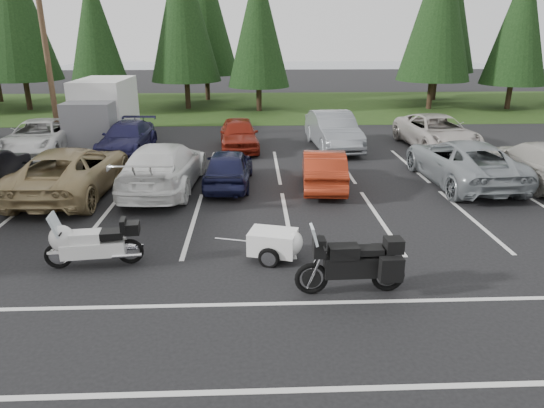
{
  "coord_description": "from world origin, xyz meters",
  "views": [
    {
      "loc": [
        -0.46,
        -11.97,
        5.16
      ],
      "look_at": [
        -0.0,
        -0.5,
        1.06
      ],
      "focal_mm": 32.0,
      "sensor_mm": 36.0,
      "label": 1
    }
  ],
  "objects": [
    {
      "name": "conifer_4",
      "position": [
        -5.0,
        22.9,
        6.53
      ],
      "size": [
        4.8,
        4.8,
        11.17
      ],
      "color": "#332316",
      "rests_on": "ground"
    },
    {
      "name": "conifer_5",
      "position": [
        0.0,
        21.6,
        5.63
      ],
      "size": [
        4.14,
        4.14,
        9.63
      ],
      "color": "#332316",
      "rests_on": "ground"
    },
    {
      "name": "conifer_2",
      "position": [
        -16.0,
        22.8,
        6.95
      ],
      "size": [
        5.1,
        5.1,
        11.89
      ],
      "color": "#332316",
      "rests_on": "ground"
    },
    {
      "name": "car_near_3",
      "position": [
        -3.52,
        4.19,
        0.81
      ],
      "size": [
        2.62,
        5.69,
        1.61
      ],
      "primitive_type": "imported",
      "rotation": [
        0.0,
        0.0,
        3.08
      ],
      "color": "white",
      "rests_on": "ground"
    },
    {
      "name": "car_near_7",
      "position": [
        9.66,
        4.34,
        0.76
      ],
      "size": [
        2.49,
        5.35,
        1.51
      ],
      "primitive_type": "imported",
      "rotation": [
        0.0,
        0.0,
        3.21
      ],
      "color": "#B3AEA4",
      "rests_on": "ground"
    },
    {
      "name": "car_far_2",
      "position": [
        -1.1,
        10.09,
        0.71
      ],
      "size": [
        1.97,
        4.3,
        1.43
      ],
      "primitive_type": "imported",
      "rotation": [
        0.0,
        0.0,
        0.07
      ],
      "color": "maroon",
      "rests_on": "ground"
    },
    {
      "name": "box_truck",
      "position": [
        -8.0,
        12.5,
        1.45
      ],
      "size": [
        2.4,
        5.6,
        2.9
      ],
      "primitive_type": null,
      "color": "silver",
      "rests_on": "ground"
    },
    {
      "name": "car_near_4",
      "position": [
        -1.33,
        4.48,
        0.67
      ],
      "size": [
        1.76,
        3.98,
        1.33
      ],
      "primitive_type": "imported",
      "rotation": [
        0.0,
        0.0,
        3.09
      ],
      "color": "#151736",
      "rests_on": "ground"
    },
    {
      "name": "conifer_6",
      "position": [
        12.0,
        22.1,
        6.71
      ],
      "size": [
        4.93,
        4.93,
        11.48
      ],
      "color": "#332316",
      "rests_on": "ground"
    },
    {
      "name": "conifer_3",
      "position": [
        -10.5,
        21.4,
        5.27
      ],
      "size": [
        3.87,
        3.87,
        9.02
      ],
      "color": "#332316",
      "rests_on": "ground"
    },
    {
      "name": "car_near_5",
      "position": [
        1.98,
        4.21,
        0.66
      ],
      "size": [
        1.74,
        4.13,
        1.33
      ],
      "primitive_type": "imported",
      "rotation": [
        0.0,
        0.0,
        3.06
      ],
      "color": "#9D2B14",
      "rests_on": "ground"
    },
    {
      "name": "touring_motorcycle",
      "position": [
        -4.16,
        -1.65,
        0.68
      ],
      "size": [
        2.52,
        1.03,
        1.36
      ],
      "primitive_type": null,
      "rotation": [
        0.0,
        0.0,
        0.12
      ],
      "color": "silver",
      "rests_on": "ground"
    },
    {
      "name": "cargo_trailer",
      "position": [
        -0.02,
        -1.47,
        0.37
      ],
      "size": [
        1.78,
        1.29,
        0.74
      ],
      "primitive_type": null,
      "rotation": [
        0.0,
        0.0,
        -0.27
      ],
      "color": "white",
      "rests_on": "ground"
    },
    {
      "name": "ground",
      "position": [
        0.0,
        0.0,
        0.0
      ],
      "size": [
        120.0,
        120.0,
        0.0
      ],
      "primitive_type": "plane",
      "color": "black",
      "rests_on": "ground"
    },
    {
      "name": "conifer_back_b",
      "position": [
        -4.0,
        27.5,
        6.77
      ],
      "size": [
        4.97,
        4.97,
        11.58
      ],
      "color": "#332316",
      "rests_on": "ground"
    },
    {
      "name": "car_far_4",
      "position": [
        8.06,
        9.94,
        0.76
      ],
      "size": [
        2.93,
        5.64,
        1.52
      ],
      "primitive_type": "imported",
      "rotation": [
        0.0,
        0.0,
        0.08
      ],
      "color": "#BDB5AD",
      "rests_on": "ground"
    },
    {
      "name": "adventure_motorcycle",
      "position": [
        1.52,
        -3.1,
        0.78
      ],
      "size": [
        2.58,
        0.97,
        1.55
      ],
      "primitive_type": null,
      "rotation": [
        0.0,
        0.0,
        0.03
      ],
      "color": "black",
      "rests_on": "ground"
    },
    {
      "name": "conifer_7",
      "position": [
        17.5,
        21.8,
        5.81
      ],
      "size": [
        4.27,
        4.27,
        9.94
      ],
      "color": "#332316",
      "rests_on": "ground"
    },
    {
      "name": "car_far_1",
      "position": [
        -6.09,
        9.68,
        0.67
      ],
      "size": [
        2.13,
        4.72,
        1.34
      ],
      "primitive_type": "imported",
      "rotation": [
        0.0,
        0.0,
        -0.05
      ],
      "color": "#1D1C46",
      "rests_on": "ground"
    },
    {
      "name": "car_near_2",
      "position": [
        -6.5,
        3.78,
        0.8
      ],
      "size": [
        2.8,
        5.81,
        1.6
      ],
      "primitive_type": "imported",
      "rotation": [
        0.0,
        0.0,
        3.11
      ],
      "color": "#9F895C",
      "rests_on": "ground"
    },
    {
      "name": "grass_strip",
      "position": [
        0.0,
        24.0,
        0.01
      ],
      "size": [
        80.0,
        16.0,
        0.01
      ],
      "primitive_type": "cube",
      "color": "#1A3410",
      "rests_on": "ground"
    },
    {
      "name": "car_near_6",
      "position": [
        7.0,
        4.52,
        0.78
      ],
      "size": [
        2.87,
        5.75,
        1.56
      ],
      "primitive_type": "imported",
      "rotation": [
        0.0,
        0.0,
        3.19
      ],
      "color": "gray",
      "rests_on": "ground"
    },
    {
      "name": "car_far_0",
      "position": [
        -9.97,
        9.75,
        0.72
      ],
      "size": [
        2.72,
        5.35,
        1.45
      ],
      "primitive_type": "imported",
      "rotation": [
        0.0,
        0.0,
        0.06
      ],
      "color": "white",
      "rests_on": "ground"
    },
    {
      "name": "stall_markings",
      "position": [
        0.0,
        2.0,
        0.0
      ],
      "size": [
        32.0,
        16.0,
        0.01
      ],
      "primitive_type": "cube",
      "color": "silver",
      "rests_on": "ground"
    },
    {
      "name": "lake_water",
      "position": [
        4.0,
        55.0,
        0.0
      ],
      "size": [
        70.0,
        50.0,
        0.02
      ],
      "primitive_type": "cube",
      "color": "gray",
      "rests_on": "ground"
    },
    {
      "name": "utility_pole",
      "position": [
        -10.0,
        12.0,
        4.7
      ],
      "size": [
        1.6,
        0.26,
        9.0
      ],
      "color": "#473321",
      "rests_on": "ground"
    },
    {
      "name": "car_far_3",
      "position": [
        3.27,
        10.17,
        0.83
      ],
      "size": [
        2.15,
        5.17,
        1.66
      ],
      "primitive_type": "imported",
      "rotation": [
        0.0,
        0.0,
        0.08
      ],
      "color": "slate",
      "rests_on": "ground"
    }
  ]
}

